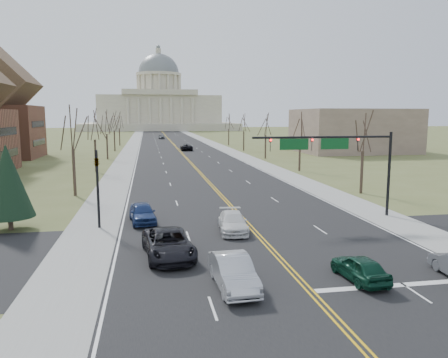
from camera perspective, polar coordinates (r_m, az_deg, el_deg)
name	(u,v)px	position (r m, az deg, el deg)	size (l,w,h in m)	color
ground	(303,284)	(23.34, 10.32, -13.35)	(600.00, 600.00, 0.00)	#535A2D
road	(174,144)	(130.81, -6.58, 4.51)	(20.00, 380.00, 0.01)	black
cross_road	(271,249)	(28.71, 6.14, -9.08)	(120.00, 14.00, 0.01)	black
sidewalk_left	(133,145)	(130.66, -11.85, 4.38)	(4.00, 380.00, 0.03)	gray
sidewalk_right	(214,144)	(132.06, -1.36, 4.60)	(4.00, 380.00, 0.03)	gray
center_line	(174,144)	(130.81, -6.58, 4.51)	(0.42, 380.00, 0.01)	gold
edge_line_left	(140,145)	(130.60, -10.89, 4.41)	(0.15, 380.00, 0.01)	silver
edge_line_right	(206,144)	(131.75, -2.31, 4.59)	(0.15, 380.00, 0.01)	silver
stop_bar	(404,285)	(24.64, 22.42, -12.64)	(9.50, 0.50, 0.01)	silver
capitol	(159,106)	(270.39, -8.43, 9.42)	(90.00, 60.00, 50.00)	beige
signal_mast	(334,150)	(37.15, 14.17, 3.73)	(12.12, 0.44, 7.20)	black
signal_left	(97,180)	(34.36, -16.21, -0.13)	(0.32, 0.36, 6.00)	black
tree_r_0	(363,134)	(50.05, 17.75, 5.61)	(3.74, 3.74, 8.50)	#362720
tree_l_0	(72,131)	(48.96, -19.23, 5.95)	(3.96, 3.96, 9.00)	#362720
tree_r_1	(300,129)	(68.39, 9.94, 6.50)	(3.74, 3.74, 8.50)	#362720
tree_l_1	(94,126)	(68.77, -16.58, 6.62)	(3.96, 3.96, 9.00)	#362720
tree_r_2	(266,126)	(87.46, 5.47, 6.96)	(3.74, 3.74, 8.50)	#362720
tree_l_2	(106,124)	(88.66, -15.11, 6.98)	(3.96, 3.96, 9.00)	#362720
tree_r_3	(244,124)	(106.87, 2.61, 7.22)	(3.74, 3.74, 8.50)	#362720
tree_l_3	(114,122)	(108.60, -14.19, 7.20)	(3.96, 3.96, 9.00)	#362720
tree_r_4	(229,122)	(126.47, 0.62, 7.40)	(3.74, 3.74, 8.50)	#362720
tree_l_4	(119,121)	(128.55, -13.55, 7.36)	(3.96, 3.96, 9.00)	#362720
conifer_l	(8,181)	(36.14, -26.42, -0.22)	(3.64, 3.64, 6.50)	#362720
bldg_right_mass	(353,131)	(107.53, 16.48, 6.07)	(25.00, 20.00, 10.00)	#705B50
car_nb_inner_lead	(360,268)	(24.27, 17.31, -11.00)	(1.60, 3.98, 1.36)	#0C3524
car_sb_inner_lead	(233,272)	(22.27, 1.21, -12.04)	(1.71, 4.90, 1.62)	#AEB0B7
car_sb_outer_lead	(168,244)	(27.00, -7.29, -8.39)	(2.74, 5.94, 1.65)	black
car_sb_inner_second	(233,222)	(32.50, 1.17, -5.65)	(1.98, 4.88, 1.42)	silver
car_sb_outer_second	(142,213)	(35.77, -10.61, -4.35)	(1.89, 4.69, 1.60)	navy
car_far_nb	(186,147)	(108.14, -4.94, 4.18)	(2.73, 5.91, 1.64)	black
car_far_sb	(161,137)	(161.89, -8.17, 5.48)	(1.86, 4.63, 1.58)	#515459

